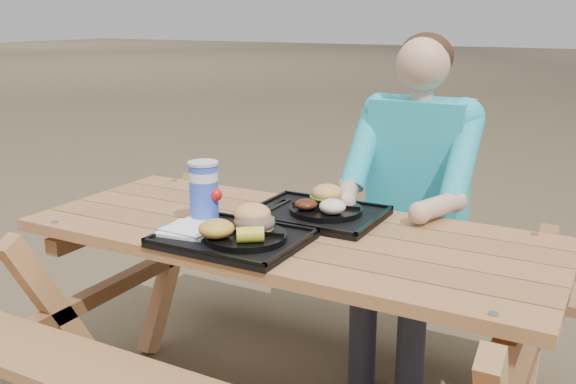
% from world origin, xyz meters
% --- Properties ---
extents(picnic_table, '(1.80, 1.49, 0.75)m').
position_xyz_m(picnic_table, '(0.00, 0.00, 0.38)').
color(picnic_table, '#999999').
rests_on(picnic_table, ground).
extents(tray_near, '(0.45, 0.35, 0.02)m').
position_xyz_m(tray_near, '(-0.09, -0.21, 0.76)').
color(tray_near, black).
rests_on(tray_near, picnic_table).
extents(tray_far, '(0.45, 0.35, 0.02)m').
position_xyz_m(tray_far, '(0.03, 0.16, 0.76)').
color(tray_far, black).
rests_on(tray_far, picnic_table).
extents(plate_near, '(0.26, 0.26, 0.02)m').
position_xyz_m(plate_near, '(-0.04, -0.21, 0.78)').
color(plate_near, black).
rests_on(plate_near, tray_near).
extents(plate_far, '(0.26, 0.26, 0.02)m').
position_xyz_m(plate_far, '(0.06, 0.17, 0.78)').
color(plate_far, black).
rests_on(plate_far, tray_far).
extents(napkin_stack, '(0.19, 0.19, 0.02)m').
position_xyz_m(napkin_stack, '(-0.24, -0.23, 0.78)').
color(napkin_stack, white).
rests_on(napkin_stack, tray_near).
extents(soda_cup, '(0.10, 0.10, 0.20)m').
position_xyz_m(soda_cup, '(-0.26, -0.11, 0.87)').
color(soda_cup, blue).
rests_on(soda_cup, tray_near).
extents(condiment_bbq, '(0.05, 0.05, 0.03)m').
position_xyz_m(condiment_bbq, '(-0.09, -0.09, 0.78)').
color(condiment_bbq, black).
rests_on(condiment_bbq, tray_near).
extents(condiment_mustard, '(0.06, 0.06, 0.03)m').
position_xyz_m(condiment_mustard, '(-0.04, -0.07, 0.79)').
color(condiment_mustard, '#F0A61A').
rests_on(condiment_mustard, tray_near).
extents(sandwich, '(0.13, 0.13, 0.13)m').
position_xyz_m(sandwich, '(-0.03, -0.17, 0.85)').
color(sandwich, '#E99952').
rests_on(sandwich, plate_near).
extents(mac_cheese, '(0.11, 0.11, 0.06)m').
position_xyz_m(mac_cheese, '(-0.10, -0.28, 0.82)').
color(mac_cheese, gold).
rests_on(mac_cheese, plate_near).
extents(corn_cob, '(0.11, 0.11, 0.05)m').
position_xyz_m(corn_cob, '(0.02, -0.27, 0.81)').
color(corn_cob, gold).
rests_on(corn_cob, plate_near).
extents(cutlery_far, '(0.03, 0.15, 0.01)m').
position_xyz_m(cutlery_far, '(-0.13, 0.16, 0.77)').
color(cutlery_far, black).
rests_on(cutlery_far, tray_far).
extents(burger, '(0.12, 0.12, 0.11)m').
position_xyz_m(burger, '(0.04, 0.22, 0.84)').
color(burger, '#D9994C').
rests_on(burger, plate_far).
extents(baked_beans, '(0.08, 0.08, 0.04)m').
position_xyz_m(baked_beans, '(0.01, 0.11, 0.81)').
color(baked_beans, '#491E0E').
rests_on(baked_beans, plate_far).
extents(potato_salad, '(0.09, 0.09, 0.05)m').
position_xyz_m(potato_salad, '(0.11, 0.11, 0.82)').
color(potato_salad, '#EFE6CA').
rests_on(potato_salad, plate_far).
extents(diner, '(0.48, 0.84, 1.28)m').
position_xyz_m(diner, '(0.24, 0.67, 0.64)').
color(diner, '#189FA9').
rests_on(diner, ground).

